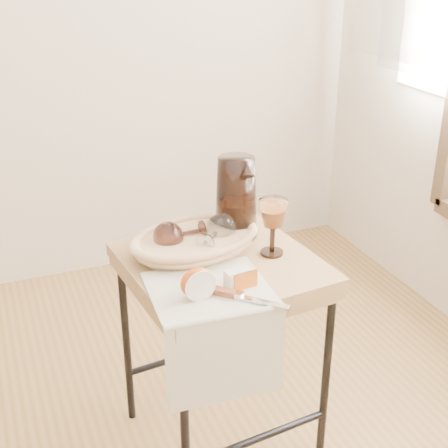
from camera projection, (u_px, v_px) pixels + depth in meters
name	position (u px, v px, depth m)	size (l,w,h in m)	color
side_table	(222.00, 355.00, 1.90)	(0.51, 0.51, 0.65)	brown
tea_towel	(209.00, 289.00, 1.61)	(0.31, 0.27, 0.01)	white
bread_basket	(195.00, 243.00, 1.80)	(0.35, 0.24, 0.06)	tan
goblet_lying_a	(183.00, 234.00, 1.79)	(0.14, 0.09, 0.09)	#4F2C26
goblet_lying_b	(215.00, 234.00, 1.79)	(0.14, 0.09, 0.09)	white
pitcher	(236.00, 198.00, 1.86)	(0.17, 0.25, 0.29)	black
wine_goblet	(273.00, 227.00, 1.76)	(0.08, 0.08, 0.17)	white
apple_half	(197.00, 282.00, 1.56)	(0.09, 0.05, 0.08)	red
apple_wedge	(239.00, 278.00, 1.61)	(0.07, 0.04, 0.05)	white
table_knife	(242.00, 296.00, 1.56)	(0.23, 0.02, 0.02)	silver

